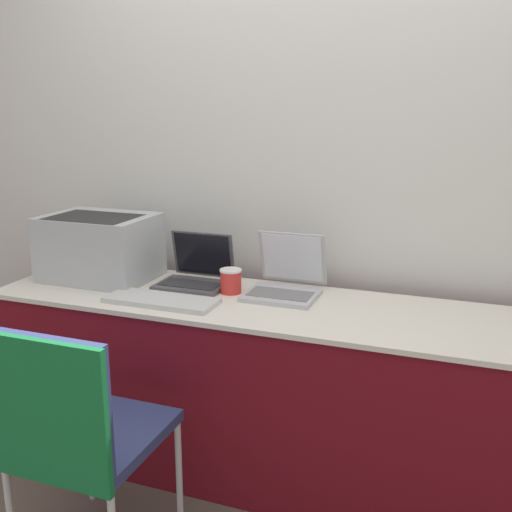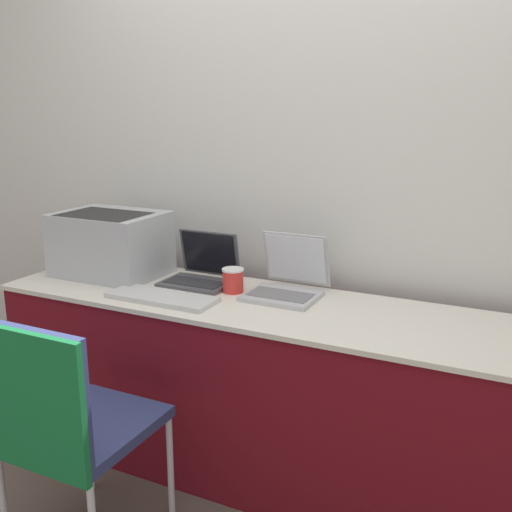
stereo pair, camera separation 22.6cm
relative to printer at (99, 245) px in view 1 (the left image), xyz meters
The scene contains 8 objects.
wall_back 1.04m from the printer, 20.95° to the left, with size 8.00×0.05×2.60m.
table 1.04m from the printer, ahead, with size 2.45×0.59×0.75m.
printer is the anchor object (origin of this frame).
laptop_left 0.46m from the printer, ahead, with size 0.29×0.25×0.22m.
laptop_right 0.86m from the printer, ahead, with size 0.29×0.31×0.25m.
external_keyboard 0.50m from the printer, 26.53° to the right, with size 0.45×0.17×0.02m.
coffee_cup 0.64m from the printer, ahead, with size 0.09×0.09×0.10m.
chair 1.00m from the printer, 62.21° to the right, with size 0.45×0.48×0.88m.
Camera 1 is at (0.67, -1.85, 1.52)m, focal length 42.00 mm.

